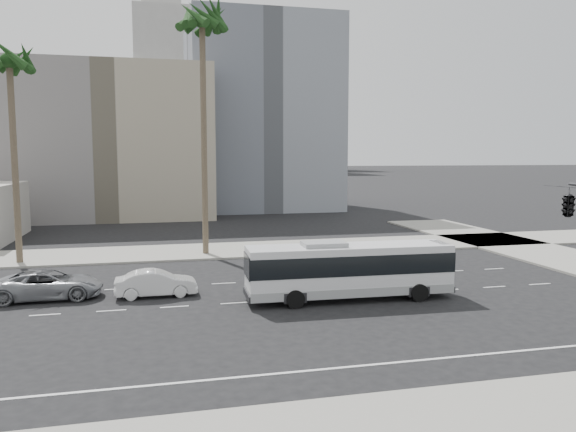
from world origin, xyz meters
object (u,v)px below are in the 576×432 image
object	(u,v)px
palm_mid	(9,65)
traffic_signal	(574,210)
city_bus	(349,269)
car_a	(156,283)
palm_near	(202,26)
car_b	(48,285)

from	to	relation	value
palm_mid	traffic_signal	bearing A→B (deg)	-42.87
city_bus	palm_mid	distance (m)	26.53
city_bus	palm_mid	bearing A→B (deg)	145.17
traffic_signal	palm_mid	world-z (taller)	palm_mid
car_a	traffic_signal	bearing A→B (deg)	-128.08
car_a	palm_mid	xyz separation A→B (m)	(-9.18, 11.18, 12.80)
traffic_signal	city_bus	bearing A→B (deg)	132.87
city_bus	traffic_signal	world-z (taller)	traffic_signal
traffic_signal	palm_mid	distance (m)	34.89
city_bus	car_a	world-z (taller)	city_bus
car_a	palm_mid	bearing A→B (deg)	38.51
palm_mid	car_a	bearing A→B (deg)	-50.61
traffic_signal	palm_near	distance (m)	28.93
car_a	palm_mid	distance (m)	19.32
car_a	car_b	xyz separation A→B (m)	(-5.52, 0.77, 0.05)
car_b	traffic_signal	distance (m)	25.15
city_bus	car_b	xyz separation A→B (m)	(-15.35, 3.76, -0.87)
city_bus	palm_near	distance (m)	22.10
palm_near	palm_mid	distance (m)	13.30
car_b	palm_mid	xyz separation A→B (m)	(-3.67, 10.41, 12.75)
traffic_signal	palm_near	world-z (taller)	palm_near
city_bus	car_a	bearing A→B (deg)	164.97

